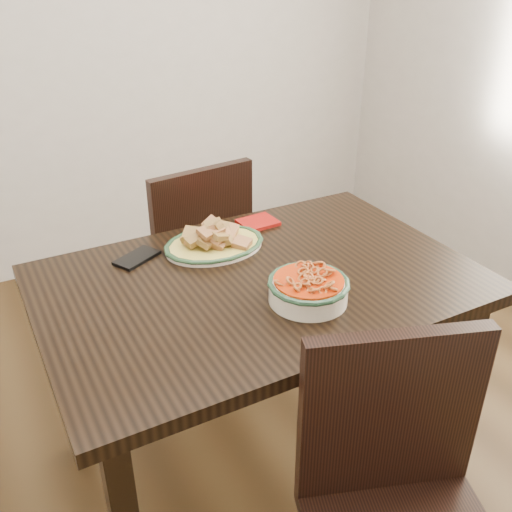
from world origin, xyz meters
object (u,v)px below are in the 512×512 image
chair_far (192,254)px  noodle_bowl (308,287)px  dining_table (259,304)px  fish_plate (214,235)px  smartphone (137,258)px  chair_near (400,505)px

chair_far → noodle_bowl: (-0.00, -0.84, 0.29)m
dining_table → noodle_bowl: size_ratio=5.59×
fish_plate → noodle_bowl: size_ratio=1.42×
noodle_bowl → smartphone: bearing=126.8°
chair_near → smartphone: (-0.28, 0.92, 0.26)m
chair_near → noodle_bowl: 0.56m
chair_near → fish_plate: (-0.04, 0.88, 0.30)m
dining_table → chair_near: chair_near is taller
chair_far → dining_table: bearing=78.6°
dining_table → fish_plate: (-0.04, 0.23, 0.14)m
dining_table → noodle_bowl: bearing=-72.1°
dining_table → chair_far: 0.69m
chair_near → smartphone: size_ratio=6.39×
noodle_bowl → chair_near: bearing=-96.6°
dining_table → chair_near: bearing=-90.0°
fish_plate → noodle_bowl: 0.41m
dining_table → noodle_bowl: noodle_bowl is taller
dining_table → chair_far: chair_far is taller
chair_far → fish_plate: 0.54m
chair_far → smartphone: 0.58m
chair_far → noodle_bowl: 0.89m
fish_plate → smartphone: (-0.24, 0.04, -0.04)m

